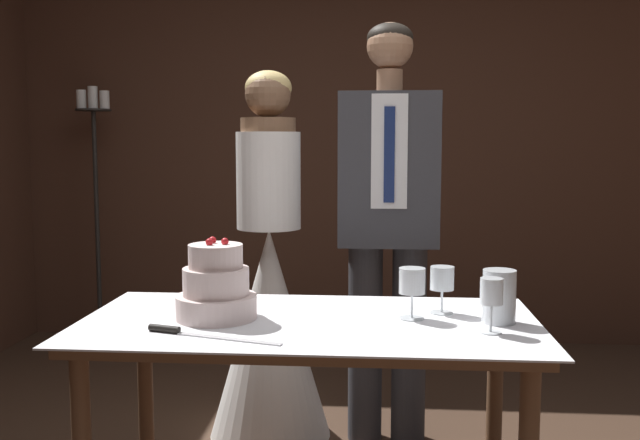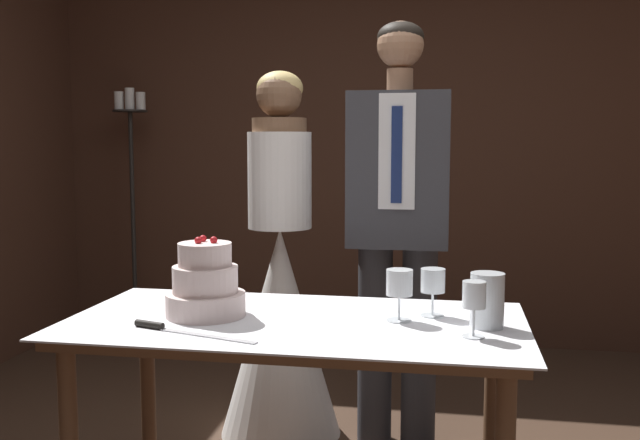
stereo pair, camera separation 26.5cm
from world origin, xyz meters
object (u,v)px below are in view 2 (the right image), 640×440
Objects in this scene: wine_glass_near at (433,282)px; wine_glass_far at (474,298)px; tiered_cake at (205,285)px; cake_table at (295,347)px; cake_knife at (171,329)px; candle_stand at (133,215)px; wine_glass_middle at (399,285)px; hurricane_candle at (487,301)px; bride at (280,305)px; groom at (398,214)px.

wine_glass_near is 0.26m from wine_glass_far.
wine_glass_near is at bearing 9.96° from tiered_cake.
cake_table is 0.60m from wine_glass_far.
cake_knife is at bearing -148.67° from cake_table.
candle_stand reaches higher than cake_table.
wine_glass_near is 0.13m from wine_glass_middle.
hurricane_candle is 3.07m from candle_stand.
cake_knife is at bearing -94.00° from bride.
cake_knife is 0.90m from wine_glass_far.
wine_glass_near is 0.10× the size of bride.
groom reaches higher than cake_table.
tiered_cake is at bearing -170.04° from wine_glass_near.
wine_glass_far is at bearing -11.14° from cake_table.
wine_glass_far is at bearing -73.50° from groom.
wine_glass_near is at bearing 39.97° from cake_knife.
wine_glass_near is (0.72, 0.13, 0.01)m from tiered_cake.
cake_knife is 0.96m from hurricane_candle.
candle_stand is at bearing 132.71° from wine_glass_far.
wine_glass_far is at bearing 22.73° from cake_knife.
bride is (-0.85, 0.86, -0.24)m from hurricane_candle.
wine_glass_near is at bearing 16.44° from cake_table.
cake_table is 8.81× the size of wine_glass_far.
wine_glass_near is at bearing -77.34° from groom.
hurricane_candle is (0.59, 0.01, 0.17)m from cake_table.
bride is 0.67m from groom.
cake_table is at bearing -178.56° from hurricane_candle.
wine_glass_middle is 0.98× the size of hurricane_candle.
tiered_cake reaches higher than wine_glass_near.
bride is (-0.81, 0.98, -0.28)m from wine_glass_far.
cake_knife is 2.70m from candle_stand.
groom is at bearing 111.28° from hurricane_candle.
cake_knife is (-0.04, -0.20, -0.09)m from tiered_cake.
cake_knife is at bearing -173.83° from wine_glass_far.
tiered_cake is at bearing 172.78° from wine_glass_far.
cake_table is 5.54× the size of tiered_cake.
tiered_cake is 2.54m from candle_stand.
candle_stand is at bearing 134.08° from wine_glass_near.
bride is 1.88m from candle_stand.
wine_glass_far is 3.13m from candle_stand.
tiered_cake is 1.05m from groom.
tiered_cake reaches higher than cake_knife.
cake_knife is 1.09m from bride.
hurricane_candle is 1.23m from bride.
candle_stand reaches higher than wine_glass_near.
wine_glass_middle is at bearing -140.80° from wine_glass_near.
wine_glass_near is 0.95× the size of wine_glass_middle.
groom is (-0.33, 0.86, 0.18)m from hurricane_candle.
wine_glass_far is 0.09× the size of groom.
bride reaches higher than tiered_cake.
cake_table is 0.97m from groom.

